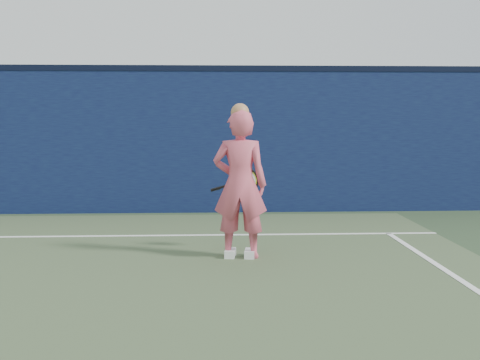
{
  "coord_description": "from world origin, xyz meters",
  "views": [
    {
      "loc": [
        2.14,
        -5.5,
        1.74
      ],
      "look_at": [
        2.55,
        2.51,
        0.95
      ],
      "focal_mm": 50.0,
      "sensor_mm": 36.0,
      "label": 1
    }
  ],
  "objects": [
    {
      "name": "racket",
      "position": [
        2.62,
        2.96,
        0.89
      ],
      "size": [
        0.63,
        0.14,
        0.34
      ],
      "rotation": [
        0.0,
        0.0,
        -0.12
      ],
      "color": "black",
      "rests_on": "ground"
    },
    {
      "name": "wall_cap",
      "position": [
        0.0,
        6.5,
        2.55
      ],
      "size": [
        24.0,
        0.42,
        0.1
      ],
      "primitive_type": "cube",
      "color": "black",
      "rests_on": "backstop_wall"
    },
    {
      "name": "backstop_wall",
      "position": [
        0.0,
        6.5,
        1.25
      ],
      "size": [
        24.0,
        0.4,
        2.5
      ],
      "primitive_type": "cube",
      "color": "#0D123B",
      "rests_on": "ground"
    },
    {
      "name": "player",
      "position": [
        2.55,
        2.51,
        0.9
      ],
      "size": [
        0.7,
        0.51,
        1.87
      ],
      "rotation": [
        0.0,
        0.0,
        3.01
      ],
      "color": "#DF566D",
      "rests_on": "ground"
    }
  ]
}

